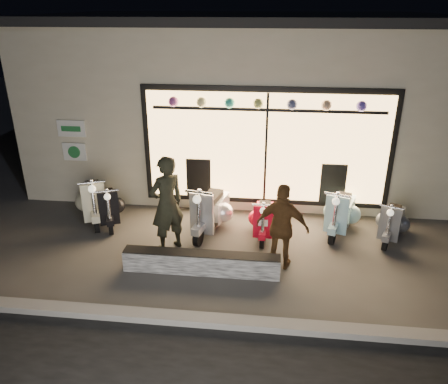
# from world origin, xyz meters

# --- Properties ---
(ground) EXTENTS (40.00, 40.00, 0.00)m
(ground) POSITION_xyz_m (0.00, 0.00, 0.00)
(ground) COLOR #383533
(ground) RESTS_ON ground
(kerb) EXTENTS (40.00, 0.25, 0.12)m
(kerb) POSITION_xyz_m (0.00, -2.00, 0.06)
(kerb) COLOR slate
(kerb) RESTS_ON ground
(shop_building) EXTENTS (10.20, 6.23, 4.20)m
(shop_building) POSITION_xyz_m (0.00, 4.98, 2.10)
(shop_building) COLOR beige
(shop_building) RESTS_ON ground
(graffiti_barrier) EXTENTS (2.80, 0.28, 0.40)m
(graffiti_barrier) POSITION_xyz_m (-0.23, -0.65, 0.20)
(graffiti_barrier) COLOR black
(graffiti_barrier) RESTS_ON ground
(scooter_silver) EXTENTS (0.70, 1.54, 1.09)m
(scooter_silver) POSITION_xyz_m (-0.28, 1.06, 0.44)
(scooter_silver) COLOR black
(scooter_silver) RESTS_ON ground
(scooter_red) EXTENTS (0.40, 1.22, 0.88)m
(scooter_red) POSITION_xyz_m (0.83, 0.97, 0.35)
(scooter_red) COLOR black
(scooter_red) RESTS_ON ground
(scooter_black) EXTENTS (0.74, 1.28, 0.93)m
(scooter_black) POSITION_xyz_m (-2.60, 1.16, 0.37)
(scooter_black) COLOR black
(scooter_black) RESTS_ON ground
(scooter_cream) EXTENTS (0.88, 1.47, 1.07)m
(scooter_cream) POSITION_xyz_m (-2.98, 1.30, 0.43)
(scooter_cream) COLOR black
(scooter_cream) RESTS_ON ground
(scooter_blue) EXTENTS (0.76, 1.42, 1.02)m
(scooter_blue) POSITION_xyz_m (2.44, 1.34, 0.41)
(scooter_blue) COLOR black
(scooter_blue) RESTS_ON ground
(scooter_grey) EXTENTS (0.70, 1.22, 0.88)m
(scooter_grey) POSITION_xyz_m (3.45, 1.11, 0.35)
(scooter_grey) COLOR black
(scooter_grey) RESTS_ON ground
(man) EXTENTS (0.82, 0.81, 1.91)m
(man) POSITION_xyz_m (-1.00, 0.12, 0.95)
(man) COLOR black
(man) RESTS_ON ground
(woman) EXTENTS (1.01, 0.60, 1.62)m
(woman) POSITION_xyz_m (1.17, -0.29, 0.81)
(woman) COLOR #55361A
(woman) RESTS_ON ground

